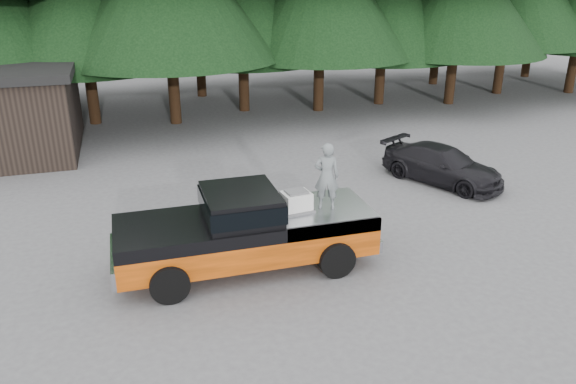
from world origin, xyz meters
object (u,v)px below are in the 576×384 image
object	(u,v)px
pickup_truck	(246,241)
parked_car	(442,165)
man_on_bed	(327,176)
air_compressor	(296,202)

from	to	relation	value
pickup_truck	parked_car	xyz separation A→B (m)	(7.34, 3.70, -0.08)
man_on_bed	pickup_truck	bearing A→B (deg)	13.16
man_on_bed	parked_car	size ratio (longest dim) A/B	0.39
pickup_truck	air_compressor	size ratio (longest dim) A/B	9.60
pickup_truck	man_on_bed	xyz separation A→B (m)	(1.88, -0.14, 1.45)
man_on_bed	air_compressor	bearing A→B (deg)	14.45
air_compressor	parked_car	distance (m)	7.31
parked_car	air_compressor	bearing A→B (deg)	-175.63
air_compressor	man_on_bed	size ratio (longest dim) A/B	0.40
pickup_truck	air_compressor	xyz separation A→B (m)	(1.17, -0.10, 0.88)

